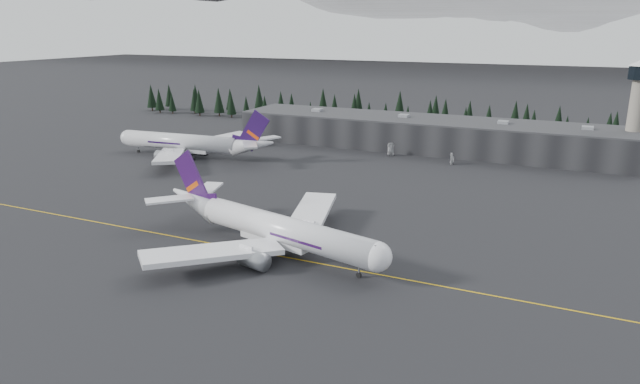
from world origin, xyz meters
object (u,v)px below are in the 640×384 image
at_px(control_tower, 638,101).
at_px(gse_vehicle_a, 390,154).
at_px(jet_parked, 193,143).
at_px(terminal, 427,134).
at_px(jet_main, 267,226).
at_px(gse_vehicle_b, 452,162).

bearing_deg(control_tower, gse_vehicle_a, -165.29).
bearing_deg(jet_parked, terminal, -149.72).
bearing_deg(gse_vehicle_a, jet_main, -111.22).
xyz_separation_m(jet_parked, gse_vehicle_a, (68.40, 35.07, -4.90)).
bearing_deg(jet_main, gse_vehicle_b, 92.17).
xyz_separation_m(jet_main, gse_vehicle_b, (20.49, 100.50, -4.78)).
bearing_deg(gse_vehicle_b, control_tower, 108.64).
bearing_deg(jet_parked, gse_vehicle_b, -166.55).
distance_m(terminal, control_tower, 76.98).
relative_size(jet_main, gse_vehicle_a, 12.54).
height_order(terminal, gse_vehicle_b, terminal).
relative_size(control_tower, gse_vehicle_b, 8.58).
xyz_separation_m(terminal, gse_vehicle_b, (16.04, -23.58, -5.55)).
relative_size(terminal, gse_vehicle_a, 30.60).
relative_size(jet_main, gse_vehicle_b, 14.92).
bearing_deg(gse_vehicle_b, jet_main, -17.15).
bearing_deg(gse_vehicle_b, terminal, -151.40).
bearing_deg(gse_vehicle_a, jet_parked, -176.65).
distance_m(terminal, gse_vehicle_b, 29.05).
bearing_deg(jet_parked, gse_vehicle_a, -157.50).
bearing_deg(jet_parked, control_tower, -164.10).
relative_size(jet_main, jet_parked, 0.97).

